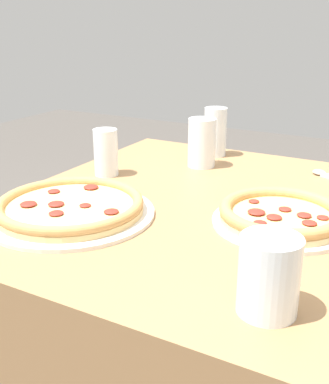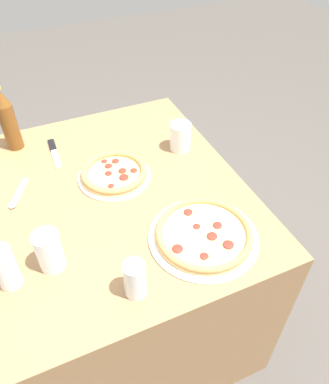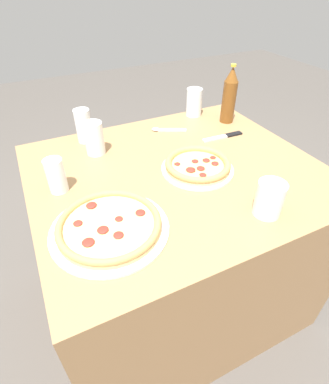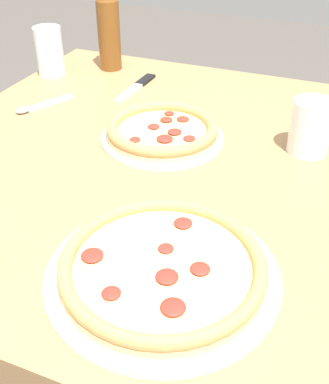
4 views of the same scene
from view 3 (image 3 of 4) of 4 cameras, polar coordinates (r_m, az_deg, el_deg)
name	(u,v)px [view 3 (image 3 of 4)]	position (r m, az deg, el deg)	size (l,w,h in m)	color
ground_plane	(173,291)	(1.65, 1.68, -18.33)	(8.00, 8.00, 0.00)	#4C4742
table	(175,241)	(1.35, 1.98, -9.31)	(1.04, 0.90, 0.76)	#997047
pizza_margherita	(109,226)	(0.86, -10.48, -6.36)	(0.34, 0.34, 0.04)	silver
pizza_pepperoni	(198,165)	(1.10, 6.32, 5.05)	(0.26, 0.26, 0.04)	silver
glass_orange_juice	(94,139)	(1.21, -13.21, 9.78)	(0.07, 0.07, 0.13)	white
glass_iced_tea	(269,201)	(0.93, 19.27, -1.54)	(0.08, 0.08, 0.11)	white
glass_red_wine	(84,128)	(1.31, -15.10, 11.77)	(0.06, 0.06, 0.14)	white
glass_mango_juice	(194,103)	(1.52, 5.65, 16.47)	(0.07, 0.07, 0.13)	white
glass_water	(56,177)	(1.03, -19.89, 2.70)	(0.06, 0.06, 0.12)	white
beer_bottle	(229,96)	(1.45, 12.28, 17.49)	(0.06, 0.06, 0.26)	brown
knife	(224,136)	(1.35, 11.33, 10.37)	(0.19, 0.03, 0.01)	black
spoon	(165,130)	(1.38, 0.09, 11.80)	(0.15, 0.09, 0.01)	silver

